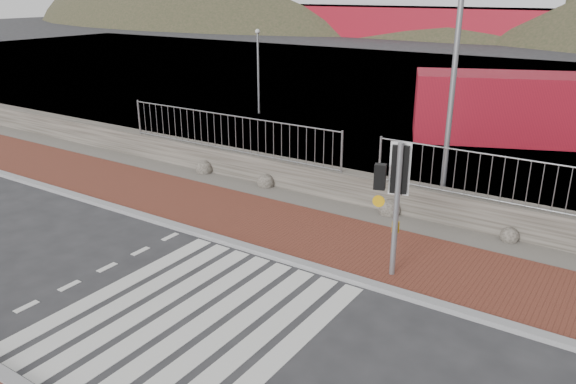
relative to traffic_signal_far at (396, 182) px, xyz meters
The scene contains 11 objects.
ground 4.95m from the traffic_signal_far, 124.80° to the right, with size 220.00×220.00×0.00m, color #28282B.
sidewalk_far 3.44m from the traffic_signal_far, 161.32° to the left, with size 40.00×3.00×0.08m, color brown.
kerb_far 3.39m from the traffic_signal_far, 165.74° to the right, with size 40.00×0.25×0.12m, color gray.
zebra_crossing 4.95m from the traffic_signal_far, 124.80° to the right, with size 4.62×5.60×0.01m.
gravel_strip 4.39m from the traffic_signal_far, 131.56° to the left, with size 40.00×1.50×0.06m, color #59544C.
stone_wall 4.78m from the traffic_signal_far, 124.71° to the left, with size 40.00×0.60×0.90m, color #413D36.
railing 4.34m from the traffic_signal_far, 125.84° to the left, with size 18.07×0.07×1.22m.
quay 24.49m from the traffic_signal_far, 95.96° to the left, with size 120.00×40.00×0.50m, color #4C4C4F.
traffic_signal_far is the anchor object (origin of this frame).
streetlight 5.23m from the traffic_signal_far, 93.29° to the left, with size 1.75×0.80×8.59m.
shipping_container 13.51m from the traffic_signal_far, 95.34° to the left, with size 6.55×2.73×2.73m, color maroon.
Camera 1 is at (6.70, -6.73, 5.97)m, focal length 35.00 mm.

